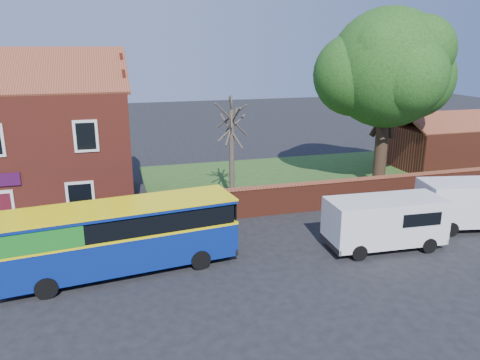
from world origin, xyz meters
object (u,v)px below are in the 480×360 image
object	(u,v)px
bus	(114,235)
van_far	(476,202)
van_near	(385,221)
large_tree	(387,72)

from	to	relation	value
bus	van_far	world-z (taller)	bus
van_near	large_tree	xyz separation A→B (m)	(4.94, 8.43, 5.84)
large_tree	van_far	bearing A→B (deg)	-84.95
bus	large_tree	size ratio (longest dim) A/B	0.85
van_near	van_far	world-z (taller)	van_far
bus	van_near	xyz separation A→B (m)	(11.47, -0.82, -0.30)
bus	van_far	size ratio (longest dim) A/B	1.64
bus	van_near	distance (m)	11.50
van_near	bus	bearing A→B (deg)	178.77
van_near	large_tree	bearing A→B (deg)	62.47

